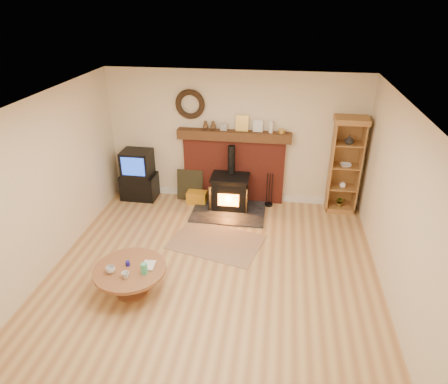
% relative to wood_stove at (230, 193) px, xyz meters
% --- Properties ---
extents(ground, '(5.50, 5.50, 0.00)m').
position_rel_wood_stove_xyz_m(ground, '(0.02, -2.27, -0.33)').
color(ground, '#A77245').
rests_on(ground, ground).
extents(room_shell, '(5.02, 5.52, 2.61)m').
position_rel_wood_stove_xyz_m(room_shell, '(0.00, -2.17, 1.39)').
color(room_shell, beige).
rests_on(room_shell, ground).
extents(chimney_breast, '(2.20, 0.22, 1.78)m').
position_rel_wood_stove_xyz_m(chimney_breast, '(0.02, 0.40, 0.47)').
color(chimney_breast, maroon).
rests_on(chimney_breast, ground).
extents(wood_stove, '(1.40, 1.00, 1.25)m').
position_rel_wood_stove_xyz_m(wood_stove, '(0.00, 0.00, 0.00)').
color(wood_stove, black).
rests_on(wood_stove, ground).
extents(area_rug, '(1.71, 1.37, 0.01)m').
position_rel_wood_stove_xyz_m(area_rug, '(-0.07, -1.23, -0.33)').
color(area_rug, brown).
rests_on(area_rug, ground).
extents(tv_unit, '(0.71, 0.51, 1.03)m').
position_rel_wood_stove_xyz_m(tv_unit, '(-1.91, 0.20, 0.16)').
color(tv_unit, black).
rests_on(tv_unit, ground).
extents(curio_cabinet, '(0.60, 0.43, 1.87)m').
position_rel_wood_stove_xyz_m(curio_cabinet, '(2.14, 0.28, 0.61)').
color(curio_cabinet, '#946030').
rests_on(curio_cabinet, ground).
extents(firelog_box, '(0.40, 0.26, 0.25)m').
position_rel_wood_stove_xyz_m(firelog_box, '(-0.69, 0.13, -0.21)').
color(firelog_box, gold).
rests_on(firelog_box, ground).
extents(leaning_painting, '(0.53, 0.14, 0.63)m').
position_rel_wood_stove_xyz_m(leaning_painting, '(-0.86, 0.28, -0.01)').
color(leaning_painting, black).
rests_on(leaning_painting, ground).
extents(fire_tools, '(0.16, 0.16, 0.70)m').
position_rel_wood_stove_xyz_m(fire_tools, '(0.76, 0.23, -0.20)').
color(fire_tools, black).
rests_on(fire_tools, ground).
extents(coffee_table, '(1.01, 1.01, 0.59)m').
position_rel_wood_stove_xyz_m(coffee_table, '(-1.05, -2.67, 0.02)').
color(coffee_table, brown).
rests_on(coffee_table, ground).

